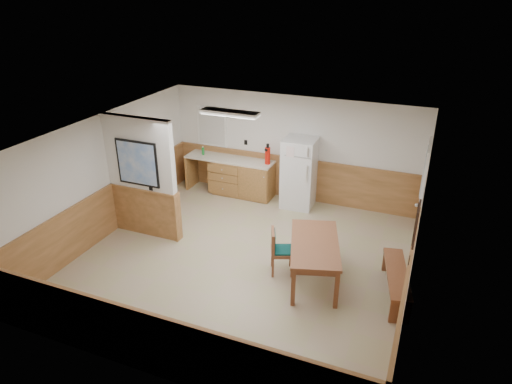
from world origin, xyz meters
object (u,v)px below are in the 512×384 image
at_px(dining_chair, 278,248).
at_px(soap_bottle, 203,151).
at_px(dining_table, 315,247).
at_px(fire_extinguisher, 268,155).
at_px(dining_bench, 396,278).
at_px(refrigerator, 299,173).

bearing_deg(dining_chair, soap_bottle, 114.89).
bearing_deg(soap_bottle, dining_table, -37.22).
bearing_deg(soap_bottle, dining_chair, -43.18).
relative_size(dining_table, soap_bottle, 9.25).
height_order(fire_extinguisher, soap_bottle, fire_extinguisher).
height_order(dining_chair, soap_bottle, soap_bottle).
bearing_deg(dining_table, fire_extinguisher, 107.95).
relative_size(dining_table, dining_chair, 2.10).
height_order(dining_table, soap_bottle, soap_bottle).
bearing_deg(dining_bench, fire_extinguisher, 128.96).
bearing_deg(fire_extinguisher, soap_bottle, 163.30).
bearing_deg(dining_bench, soap_bottle, 139.98).
bearing_deg(dining_table, dining_chair, 165.17).
relative_size(refrigerator, soap_bottle, 8.47).
height_order(refrigerator, dining_bench, refrigerator).
bearing_deg(dining_bench, refrigerator, 121.81).
bearing_deg(fire_extinguisher, dining_chair, -83.30).
xyz_separation_m(fire_extinguisher, soap_bottle, (-1.69, -0.03, -0.12)).
distance_m(dining_table, fire_extinguisher, 3.41).
xyz_separation_m(dining_bench, soap_bottle, (-5.01, 2.66, 0.66)).
distance_m(refrigerator, dining_chair, 2.79).
distance_m(refrigerator, dining_bench, 3.67).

